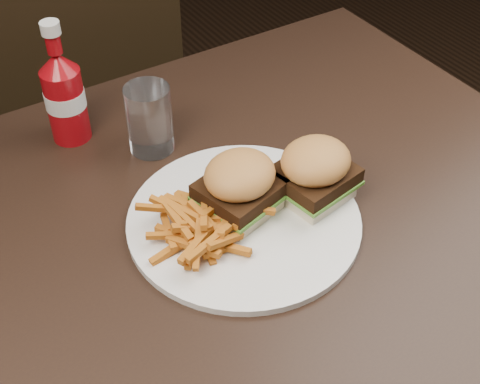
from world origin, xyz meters
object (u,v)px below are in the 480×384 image
chair_far (76,123)px  tumbler (149,119)px  dining_table (183,241)px  ketchup_bottle (66,105)px  plate (244,220)px

chair_far → tumbler: 0.68m
dining_table → ketchup_bottle: ketchup_bottle is taller
dining_table → plate: size_ratio=3.73×
chair_far → tumbler: size_ratio=3.91×
dining_table → plate: bearing=-21.5°
chair_far → tumbler: (-0.04, -0.57, 0.38)m
plate → tumbler: 0.23m
chair_far → plate: (-0.01, -0.78, 0.33)m
ketchup_bottle → tumbler: 0.13m
dining_table → ketchup_bottle: bearing=99.3°
dining_table → plate: plate is taller
chair_far → tumbler: bearing=86.4°
ketchup_bottle → tumbler: size_ratio=1.12×
dining_table → plate: 0.09m
dining_table → ketchup_bottle: (-0.05, 0.28, 0.08)m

